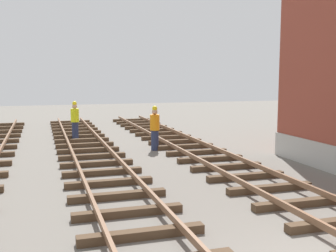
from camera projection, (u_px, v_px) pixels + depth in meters
track_worker_foreground at (155, 128)px, 17.18m from camera, size 0.40×0.40×1.87m
track_worker_distant at (75, 120)px, 20.20m from camera, size 0.40×0.40×1.87m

